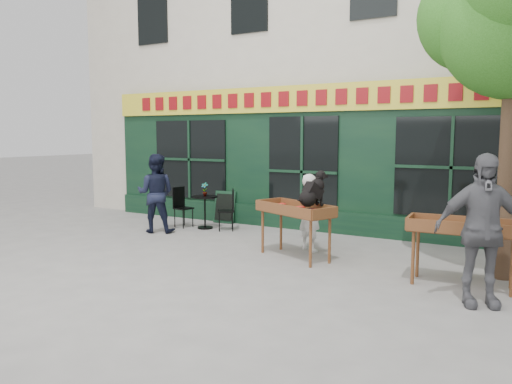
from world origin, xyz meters
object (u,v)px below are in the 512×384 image
Objects in this scene: dog at (312,187)px; bistro_table at (205,206)px; man_right at (481,230)px; book_cart_center at (295,212)px; book_cart_right at (463,231)px; woman at (310,212)px; man_left at (156,193)px.

bistro_table is (-3.38, 1.54, -0.75)m from dog.
man_right reaches higher than dog.
book_cart_center is at bearing -26.20° from bistro_table.
book_cart_right is at bearing 17.22° from book_cart_center.
woman is 1.93× the size of bistro_table.
book_cart_right is (2.82, -0.96, 0.09)m from woman.
book_cart_center is 0.92× the size of man_left.
dog is 4.15m from man_left.
dog reaches higher than woman.
woman is 3.57m from man_right.
book_cart_right is 6.13m from bistro_table.
book_cart_center is at bearing 113.43° from woman.
dog is at bearing 15.30° from book_cart_center.
bistro_table is 1.19m from man_left.
man_left is (-3.73, 0.59, 0.06)m from book_cart_center.
man_right is (3.12, -1.71, 0.25)m from woman.
bistro_table is at bearing 7.91° from woman.
man_left reaches higher than book_cart_center.
woman is 0.83× the size of man_left.
bistro_table is at bearing 159.38° from book_cart_right.
dog is (0.35, -0.05, 0.47)m from book_cart_center.
book_cart_right is 6.62m from man_left.
man_right is 1.11× the size of man_left.
dog is 0.79× the size of bistro_table.
dog is 0.31× the size of man_right.
woman is at bearing 113.43° from book_cart_center.
man_left reaches higher than dog.
book_cart_center is 2.84m from book_cart_right.
bistro_table is at bearing 178.92° from dog.
woman is 3.15m from bistro_table.
man_left is (-6.55, 0.90, 0.06)m from book_cart_right.
man_left is (-4.08, 0.64, -0.41)m from dog.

